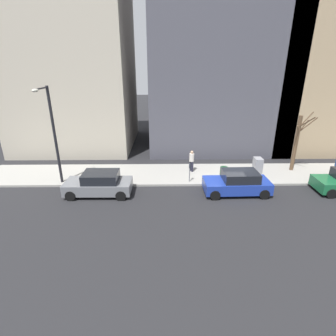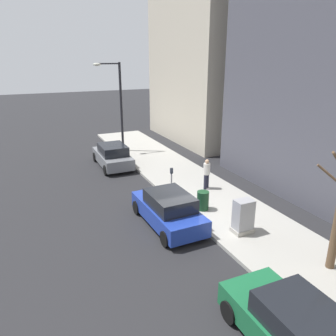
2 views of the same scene
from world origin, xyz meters
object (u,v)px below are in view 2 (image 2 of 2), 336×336
object	(u,v)px
pedestrian_midblock	(207,172)
office_tower_right	(230,46)
parking_meter	(172,177)
utility_box	(243,217)
parked_car_grey	(113,156)
parked_car_green	(299,332)
parked_car_blue	(168,210)
streetlamp	(117,100)
trash_bin	(203,201)

from	to	relation	value
pedestrian_midblock	office_tower_right	xyz separation A→B (m)	(8.49, 10.77, 6.81)
parking_meter	utility_box	xyz separation A→B (m)	(0.85, -5.04, -0.13)
parked_car_grey	pedestrian_midblock	distance (m)	7.19
parked_car_green	utility_box	distance (m)	5.77
pedestrian_midblock	parked_car_blue	bearing A→B (deg)	-172.13
streetlamp	parked_car_blue	bearing A→B (deg)	-96.57
parked_car_green	streetlamp	distance (m)	19.62
parked_car_green	streetlamp	xyz separation A→B (m)	(1.31, 19.30, 3.28)
parked_car_green	parking_meter	xyz separation A→B (m)	(1.47, 10.32, 0.24)
parked_car_blue	utility_box	world-z (taller)	utility_box
parked_car_blue	streetlamp	size ratio (longest dim) A/B	0.65
parking_meter	office_tower_right	xyz separation A→B (m)	(10.43, 10.44, 6.92)
parked_car_green	office_tower_right	distance (m)	24.98
utility_box	office_tower_right	bearing A→B (deg)	58.23
parking_meter	parked_car_green	bearing A→B (deg)	-98.13
streetlamp	trash_bin	distance (m)	12.00
trash_bin	office_tower_right	world-z (taller)	office_tower_right
parking_meter	office_tower_right	bearing A→B (deg)	45.01
parking_meter	trash_bin	bearing A→B (deg)	-79.84
streetlamp	office_tower_right	bearing A→B (deg)	7.84
office_tower_right	trash_bin	bearing A→B (deg)	-127.63
trash_bin	parking_meter	bearing A→B (deg)	100.16
parked_car_green	streetlamp	world-z (taller)	streetlamp
streetlamp	office_tower_right	size ratio (longest dim) A/B	0.41
utility_box	parked_car_green	bearing A→B (deg)	-113.75
parked_car_blue	parked_car_grey	xyz separation A→B (m)	(-0.01, 8.90, 0.00)
parked_car_grey	utility_box	distance (m)	11.24
parked_car_green	parked_car_grey	size ratio (longest dim) A/B	1.00
parking_meter	trash_bin	world-z (taller)	parking_meter
trash_bin	office_tower_right	size ratio (longest dim) A/B	0.06
parked_car_green	utility_box	xyz separation A→B (m)	(2.32, 5.28, 0.11)
parking_meter	trash_bin	distance (m)	2.58
streetlamp	office_tower_right	distance (m)	11.38
parked_car_grey	pedestrian_midblock	world-z (taller)	pedestrian_midblock
streetlamp	pedestrian_midblock	distance (m)	9.99
streetlamp	pedestrian_midblock	size ratio (longest dim) A/B	3.92
parking_meter	pedestrian_midblock	world-z (taller)	pedestrian_midblock
parked_car_blue	office_tower_right	world-z (taller)	office_tower_right
office_tower_right	streetlamp	bearing A→B (deg)	-172.16
office_tower_right	parked_car_blue	bearing A→B (deg)	-131.80
parked_car_blue	parked_car_grey	distance (m)	8.90
streetlamp	parking_meter	bearing A→B (deg)	-88.93
parked_car_blue	pedestrian_midblock	world-z (taller)	pedestrian_midblock
parked_car_blue	pedestrian_midblock	bearing A→B (deg)	35.56
streetlamp	pedestrian_midblock	xyz separation A→B (m)	(2.11, -9.31, -2.93)
parking_meter	utility_box	size ratio (longest dim) A/B	0.94
parked_car_green	parked_car_blue	world-z (taller)	same
parked_car_green	trash_bin	size ratio (longest dim) A/B	4.68
parked_car_blue	trash_bin	bearing A→B (deg)	11.18
trash_bin	parked_car_grey	bearing A→B (deg)	103.31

